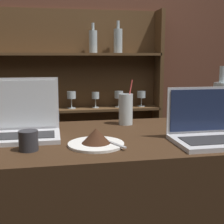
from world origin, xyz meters
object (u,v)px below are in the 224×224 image
(laptop_far, at_px, (213,130))
(cake_plate, at_px, (96,139))
(water_glass, at_px, (126,109))
(laptop_near, at_px, (24,124))
(coffee_cup, at_px, (28,141))
(wine_bottle_clear, at_px, (220,102))

(laptop_far, relative_size, cake_plate, 1.55)
(cake_plate, relative_size, water_glass, 0.96)
(laptop_near, height_order, water_glass, laptop_near)
(water_glass, distance_m, coffee_cup, 0.60)
(water_glass, bearing_deg, laptop_near, -161.04)
(laptop_near, relative_size, cake_plate, 1.36)
(laptop_near, relative_size, water_glass, 1.31)
(wine_bottle_clear, bearing_deg, laptop_far, -123.70)
(laptop_far, relative_size, coffee_cup, 4.56)
(laptop_near, xyz_separation_m, coffee_cup, (0.03, -0.21, -0.02))
(cake_plate, height_order, coffee_cup, coffee_cup)
(laptop_near, xyz_separation_m, water_glass, (0.49, 0.17, 0.02))
(laptop_far, height_order, cake_plate, laptop_far)
(wine_bottle_clear, relative_size, coffee_cup, 3.95)
(coffee_cup, bearing_deg, laptop_far, -0.43)
(laptop_far, xyz_separation_m, cake_plate, (-0.48, 0.03, -0.02))
(water_glass, bearing_deg, coffee_cup, -140.32)
(water_glass, height_order, coffee_cup, water_glass)
(laptop_far, bearing_deg, water_glass, 125.60)
(laptop_far, relative_size, wine_bottle_clear, 1.15)
(wine_bottle_clear, height_order, coffee_cup, wine_bottle_clear)
(laptop_near, height_order, laptop_far, laptop_near)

